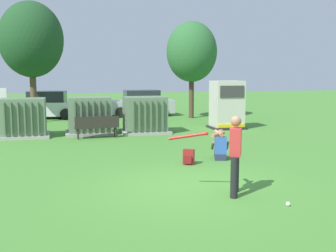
% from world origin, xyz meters
% --- Properties ---
extents(ground_plane, '(96.00, 96.00, 0.00)m').
position_xyz_m(ground_plane, '(0.00, 0.00, 0.00)').
color(ground_plane, '#478433').
extents(transformer_west, '(2.10, 1.70, 1.62)m').
position_xyz_m(transformer_west, '(-4.54, 9.03, 0.79)').
color(transformer_west, '#9E9B93').
rests_on(transformer_west, ground).
extents(transformer_mid_west, '(2.10, 1.70, 1.62)m').
position_xyz_m(transformer_mid_west, '(-1.81, 9.23, 0.79)').
color(transformer_mid_west, '#9E9B93').
rests_on(transformer_mid_west, ground).
extents(transformer_mid_east, '(2.10, 1.70, 1.62)m').
position_xyz_m(transformer_mid_east, '(0.60, 8.96, 0.79)').
color(transformer_mid_east, '#9E9B93').
rests_on(transformer_mid_east, ground).
extents(generator_enclosure, '(1.60, 1.40, 2.30)m').
position_xyz_m(generator_enclosure, '(4.73, 9.49, 1.14)').
color(generator_enclosure, '#262626').
rests_on(generator_enclosure, ground).
extents(park_bench, '(1.82, 0.52, 0.92)m').
position_xyz_m(park_bench, '(-1.60, 7.92, 0.54)').
color(park_bench, '#2D2823').
rests_on(park_bench, ground).
extents(batter, '(1.53, 0.99, 1.74)m').
position_xyz_m(batter, '(0.63, -0.77, 0.98)').
color(batter, black).
rests_on(batter, ground).
extents(sports_ball, '(0.09, 0.09, 0.09)m').
position_xyz_m(sports_ball, '(1.41, -1.80, 0.04)').
color(sports_ball, white).
rests_on(sports_ball, ground).
extents(seated_spectator, '(0.64, 0.78, 0.96)m').
position_xyz_m(seated_spectator, '(1.75, 2.77, 0.38)').
color(seated_spectator, '#282D4C').
rests_on(seated_spectator, ground).
extents(backpack, '(0.38, 0.36, 0.44)m').
position_xyz_m(backpack, '(0.60, 2.35, 0.21)').
color(backpack, maroon).
rests_on(backpack, ground).
extents(tree_left, '(3.37, 3.37, 6.43)m').
position_xyz_m(tree_left, '(-4.45, 14.32, 4.41)').
color(tree_left, brown).
rests_on(tree_left, ground).
extents(tree_center_left, '(2.97, 2.97, 5.67)m').
position_xyz_m(tree_center_left, '(4.49, 14.41, 3.89)').
color(tree_center_left, '#4C3828').
rests_on(tree_center_left, ground).
extents(parked_car_leftmost, '(4.39, 2.33, 1.62)m').
position_xyz_m(parked_car_leftmost, '(-3.94, 16.34, 0.75)').
color(parked_car_leftmost, silver).
rests_on(parked_car_leftmost, ground).
extents(parked_car_left_of_center, '(4.20, 1.92, 1.62)m').
position_xyz_m(parked_car_left_of_center, '(1.75, 16.43, 0.75)').
color(parked_car_left_of_center, '#B2B2B7').
rests_on(parked_car_left_of_center, ground).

